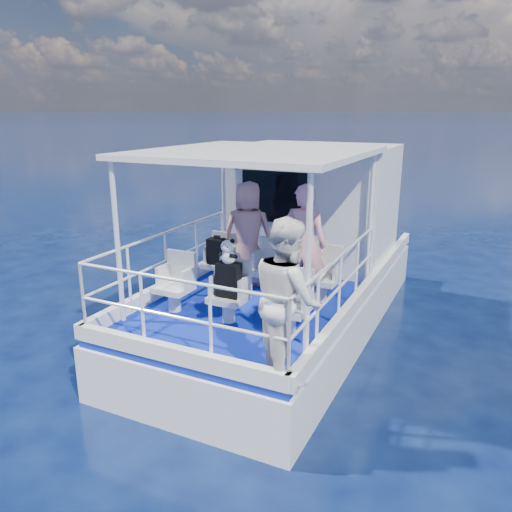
{
  "coord_description": "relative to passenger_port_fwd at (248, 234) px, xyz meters",
  "views": [
    {
      "loc": [
        3.12,
        -6.69,
        3.72
      ],
      "look_at": [
        0.08,
        -0.4,
        1.67
      ],
      "focal_mm": 35.0,
      "sensor_mm": 36.0,
      "label": 1
    }
  ],
  "objects": [
    {
      "name": "ground",
      "position": [
        0.47,
        -0.43,
        -1.76
      ],
      "size": [
        2000.0,
        2000.0,
        0.0
      ],
      "primitive_type": "plane",
      "color": "#071033",
      "rests_on": "ground"
    },
    {
      "name": "hull",
      "position": [
        0.47,
        0.57,
        -1.76
      ],
      "size": [
        3.0,
        7.0,
        1.6
      ],
      "primitive_type": "cube",
      "color": "white",
      "rests_on": "ground"
    },
    {
      "name": "deck",
      "position": [
        0.47,
        0.57,
        -0.91
      ],
      "size": [
        2.9,
        6.9,
        0.1
      ],
      "primitive_type": "cube",
      "color": "#0A1C95",
      "rests_on": "hull"
    },
    {
      "name": "cabin",
      "position": [
        0.47,
        1.87,
        0.24
      ],
      "size": [
        2.85,
        2.0,
        2.2
      ],
      "primitive_type": "cube",
      "color": "white",
      "rests_on": "deck"
    },
    {
      "name": "canopy",
      "position": [
        0.47,
        -0.63,
        1.38
      ],
      "size": [
        3.0,
        3.2,
        0.08
      ],
      "primitive_type": "cube",
      "color": "white",
      "rests_on": "cabin"
    },
    {
      "name": "canopy_posts",
      "position": [
        0.47,
        -0.68,
        0.24
      ],
      "size": [
        2.77,
        2.97,
        2.2
      ],
      "color": "white",
      "rests_on": "deck"
    },
    {
      "name": "railings",
      "position": [
        0.47,
        -1.01,
        -0.36
      ],
      "size": [
        2.84,
        3.59,
        1.0
      ],
      "primitive_type": null,
      "color": "white",
      "rests_on": "deck"
    },
    {
      "name": "seat_port_fwd",
      "position": [
        -0.43,
        -0.23,
        -0.67
      ],
      "size": [
        0.48,
        0.46,
        0.38
      ],
      "primitive_type": "cube",
      "color": "silver",
      "rests_on": "deck"
    },
    {
      "name": "seat_center_fwd",
      "position": [
        0.47,
        -0.23,
        -0.67
      ],
      "size": [
        0.48,
        0.46,
        0.38
      ],
      "primitive_type": "cube",
      "color": "silver",
      "rests_on": "deck"
    },
    {
      "name": "seat_stbd_fwd",
      "position": [
        1.37,
        -0.23,
        -0.67
      ],
      "size": [
        0.48,
        0.46,
        0.38
      ],
      "primitive_type": "cube",
      "color": "silver",
      "rests_on": "deck"
    },
    {
      "name": "seat_port_aft",
      "position": [
        -0.43,
        -1.53,
        -0.67
      ],
      "size": [
        0.48,
        0.46,
        0.38
      ],
      "primitive_type": "cube",
      "color": "silver",
      "rests_on": "deck"
    },
    {
      "name": "seat_center_aft",
      "position": [
        0.47,
        -1.53,
        -0.67
      ],
      "size": [
        0.48,
        0.46,
        0.38
      ],
      "primitive_type": "cube",
      "color": "silver",
      "rests_on": "deck"
    },
    {
      "name": "seat_stbd_aft",
      "position": [
        1.37,
        -1.53,
        -0.67
      ],
      "size": [
        0.48,
        0.46,
        0.38
      ],
      "primitive_type": "cube",
      "color": "silver",
      "rests_on": "deck"
    },
    {
      "name": "passenger_port_fwd",
      "position": [
        0.0,
        0.0,
        0.0
      ],
      "size": [
        0.73,
        0.59,
        1.73
      ],
      "primitive_type": "imported",
      "rotation": [
        0.0,
        0.0,
        3.36
      ],
      "color": "tan",
      "rests_on": "deck"
    },
    {
      "name": "passenger_stbd_fwd",
      "position": [
        1.13,
        -0.41,
        0.04
      ],
      "size": [
        0.72,
        0.53,
        1.81
      ],
      "primitive_type": "imported",
      "rotation": [
        0.0,
        0.0,
        3.29
      ],
      "color": "pink",
      "rests_on": "deck"
    },
    {
      "name": "passenger_stbd_aft",
      "position": [
        1.72,
        -2.49,
        0.02
      ],
      "size": [
        1.07,
        1.09,
        1.77
      ],
      "primitive_type": "imported",
      "rotation": [
        0.0,
        0.0,
        2.3
      ],
      "color": "white",
      "rests_on": "deck"
    },
    {
      "name": "backpack_port",
      "position": [
        -0.4,
        -0.32,
        -0.27
      ],
      "size": [
        0.32,
        0.18,
        0.42
      ],
      "primitive_type": "cube",
      "color": "black",
      "rests_on": "seat_port_fwd"
    },
    {
      "name": "backpack_center",
      "position": [
        0.49,
        -1.56,
        -0.25
      ],
      "size": [
        0.32,
        0.18,
        0.48
      ],
      "primitive_type": "cube",
      "color": "black",
      "rests_on": "seat_center_aft"
    },
    {
      "name": "compact_camera",
      "position": [
        -0.41,
        -0.31,
        -0.03
      ],
      "size": [
        0.1,
        0.06,
        0.06
      ],
      "primitive_type": "cube",
      "color": "black",
      "rests_on": "backpack_port"
    },
    {
      "name": "panda",
      "position": [
        0.5,
        -1.58,
        0.16
      ],
      "size": [
        0.22,
        0.19,
        0.34
      ],
      "primitive_type": null,
      "color": "white",
      "rests_on": "backpack_center"
    }
  ]
}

